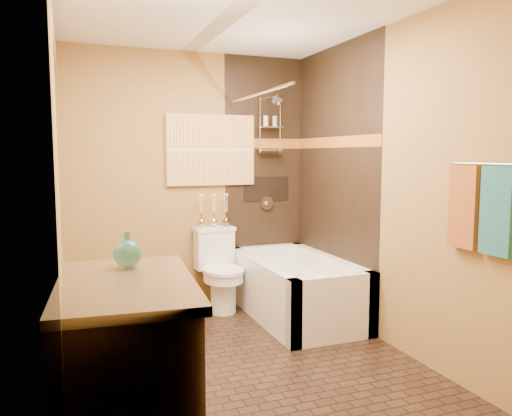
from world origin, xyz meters
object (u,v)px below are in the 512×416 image
sunset_painting (211,150)px  vanity (127,372)px  toilet (219,269)px  bathtub (296,293)px

sunset_painting → vanity: sunset_painting is taller
vanity → toilet: bearing=67.5°
toilet → vanity: size_ratio=0.73×
sunset_painting → bathtub: sunset_painting is taller
sunset_painting → bathtub: (0.60, -0.73, -1.33)m
bathtub → sunset_painting: bearing=129.6°
bathtub → vanity: vanity is taller
sunset_painting → toilet: size_ratio=1.14×
bathtub → toilet: 0.78m
vanity → bathtub: bearing=49.6°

